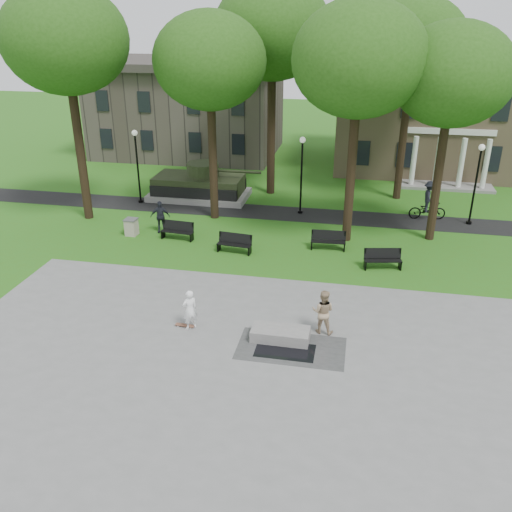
% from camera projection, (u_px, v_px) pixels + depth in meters
% --- Properties ---
extents(ground, '(120.00, 120.00, 0.00)m').
position_uv_depth(ground, '(253.00, 309.00, 22.77)').
color(ground, '#2E6217').
rests_on(ground, ground).
extents(plaza, '(22.00, 16.00, 0.02)m').
position_uv_depth(plaza, '(224.00, 382.00, 18.29)').
color(plaza, gray).
rests_on(plaza, ground).
extents(footpath, '(44.00, 2.60, 0.01)m').
position_uv_depth(footpath, '(291.00, 214.00, 33.49)').
color(footpath, black).
rests_on(footpath, ground).
extents(building_right, '(17.00, 12.00, 8.60)m').
position_uv_depth(building_right, '(443.00, 111.00, 42.46)').
color(building_right, '#9E8460').
rests_on(building_right, ground).
extents(building_left, '(15.00, 10.00, 7.20)m').
position_uv_depth(building_left, '(189.00, 111.00, 46.90)').
color(building_left, '#4C443D').
rests_on(building_left, ground).
extents(tree_0, '(6.80, 6.80, 12.97)m').
position_uv_depth(tree_0, '(65.00, 40.00, 28.78)').
color(tree_0, black).
rests_on(tree_0, ground).
extents(tree_1, '(6.20, 6.20, 11.63)m').
position_uv_depth(tree_1, '(210.00, 62.00, 29.25)').
color(tree_1, black).
rests_on(tree_1, ground).
extents(tree_2, '(6.60, 6.60, 12.16)m').
position_uv_depth(tree_2, '(359.00, 60.00, 25.91)').
color(tree_2, black).
rests_on(tree_2, ground).
extents(tree_3, '(6.00, 6.00, 11.19)m').
position_uv_depth(tree_3, '(452.00, 75.00, 26.31)').
color(tree_3, black).
rests_on(tree_3, ground).
extents(tree_4, '(7.20, 7.20, 13.50)m').
position_uv_depth(tree_4, '(272.00, 30.00, 33.14)').
color(tree_4, black).
rests_on(tree_4, ground).
extents(tree_5, '(6.40, 6.40, 12.44)m').
position_uv_depth(tree_5, '(414.00, 44.00, 32.39)').
color(tree_5, black).
rests_on(tree_5, ground).
extents(lamp_left, '(0.36, 0.36, 4.73)m').
position_uv_depth(lamp_left, '(137.00, 161.00, 34.37)').
color(lamp_left, black).
rests_on(lamp_left, ground).
extents(lamp_mid, '(0.36, 0.36, 4.73)m').
position_uv_depth(lamp_mid, '(302.00, 169.00, 32.52)').
color(lamp_mid, black).
rests_on(lamp_mid, ground).
extents(lamp_right, '(0.36, 0.36, 4.73)m').
position_uv_depth(lamp_right, '(477.00, 178.00, 30.77)').
color(lamp_right, black).
rests_on(lamp_right, ground).
extents(tank_monument, '(7.45, 3.40, 2.40)m').
position_uv_depth(tank_monument, '(200.00, 185.00, 36.06)').
color(tank_monument, gray).
rests_on(tank_monument, ground).
extents(puddle, '(2.20, 1.20, 0.00)m').
position_uv_depth(puddle, '(285.00, 351.00, 19.96)').
color(puddle, black).
rests_on(puddle, plaza).
extents(concrete_block, '(2.21, 1.01, 0.45)m').
position_uv_depth(concrete_block, '(280.00, 334.00, 20.57)').
color(concrete_block, gray).
rests_on(concrete_block, plaza).
extents(skateboard, '(0.79, 0.24, 0.07)m').
position_uv_depth(skateboard, '(185.00, 326.00, 21.48)').
color(skateboard, brown).
rests_on(skateboard, plaza).
extents(skateboarder, '(0.72, 0.70, 1.67)m').
position_uv_depth(skateboarder, '(190.00, 310.00, 21.05)').
color(skateboarder, white).
rests_on(skateboarder, plaza).
extents(friend_watching, '(0.94, 0.77, 1.81)m').
position_uv_depth(friend_watching, '(323.00, 312.00, 20.77)').
color(friend_watching, tan).
rests_on(friend_watching, plaza).
extents(pedestrian_walker, '(1.15, 0.69, 1.83)m').
position_uv_depth(pedestrian_walker, '(160.00, 217.00, 30.40)').
color(pedestrian_walker, '#21232C').
rests_on(pedestrian_walker, ground).
extents(cyclist, '(2.24, 1.30, 2.34)m').
position_uv_depth(cyclist, '(428.00, 204.00, 32.30)').
color(cyclist, black).
rests_on(cyclist, ground).
extents(park_bench_0, '(1.83, 0.68, 1.00)m').
position_uv_depth(park_bench_0, '(178.00, 230.00, 29.63)').
color(park_bench_0, black).
rests_on(park_bench_0, ground).
extents(park_bench_1, '(1.84, 0.72, 1.00)m').
position_uv_depth(park_bench_1, '(235.00, 243.00, 28.00)').
color(park_bench_1, black).
rests_on(park_bench_1, ground).
extents(park_bench_2, '(1.82, 0.61, 1.00)m').
position_uv_depth(park_bench_2, '(328.00, 240.00, 28.35)').
color(park_bench_2, black).
rests_on(park_bench_2, ground).
extents(park_bench_3, '(1.85, 0.86, 1.00)m').
position_uv_depth(park_bench_3, '(383.00, 258.00, 26.22)').
color(park_bench_3, black).
rests_on(park_bench_3, ground).
extents(trash_bin, '(0.70, 0.70, 0.96)m').
position_uv_depth(trash_bin, '(131.00, 227.00, 30.16)').
color(trash_bin, '#B5A995').
rests_on(trash_bin, ground).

